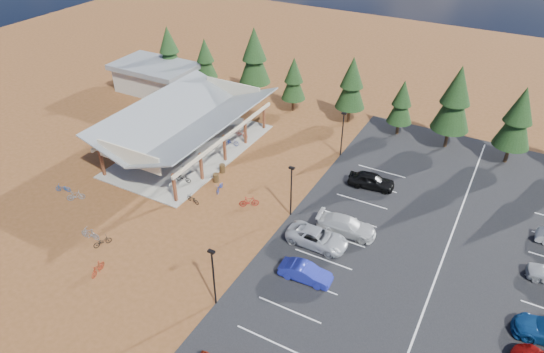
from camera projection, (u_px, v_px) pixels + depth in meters
The scene contains 38 objects.
ground at pixel (232, 210), 44.72m from camera, with size 140.00×140.00×0.00m, color brown.
asphalt_lot at pixel (444, 257), 39.46m from camera, with size 27.00×44.00×0.04m, color black.
concrete_pad at pixel (191, 150), 53.83m from camera, with size 10.60×18.60×0.10m, color gray.
bike_pavilion at pixel (187, 119), 51.74m from camera, with size 11.65×19.40×4.97m.
outbuilding at pixel (155, 77), 66.40m from camera, with size 11.00×7.00×3.90m.
lamp_post_0 at pixel (213, 274), 33.76m from camera, with size 0.50×0.25×5.14m.
lamp_post_1 at pixel (291, 188), 42.53m from camera, with size 0.50×0.25×5.14m.
lamp_post_2 at pixel (342, 131), 51.30m from camera, with size 0.50×0.25×5.14m.
trash_bin_0 at pixel (216, 178), 48.41m from camera, with size 0.60×0.60×0.90m, color #412E17.
trash_bin_1 at pixel (222, 168), 49.88m from camera, with size 0.60×0.60×0.90m, color #412E17.
pine_0 at pixel (169, 49), 67.00m from camera, with size 3.53×3.53×8.23m.
pine_1 at pixel (205, 59), 65.76m from camera, with size 3.06×3.06×7.13m.
pine_2 at pixel (254, 56), 62.23m from camera, with size 4.12×4.12×9.60m.
pine_3 at pixel (294, 79), 59.89m from camera, with size 3.03×3.03×7.07m.
pine_4 at pixel (352, 83), 56.84m from camera, with size 3.56×3.56×8.29m.
pine_5 at pixel (402, 102), 54.75m from camera, with size 2.88×2.88×6.70m.
pine_6 at pixel (456, 99), 51.32m from camera, with size 4.09×4.09×9.54m.
pine_7 at pixel (518, 118), 48.85m from camera, with size 3.70×3.70×8.62m.
bike_0 at pixel (139, 163), 50.56m from camera, with size 0.57×1.64×0.86m, color black.
bike_1 at pixel (168, 148), 52.90m from camera, with size 0.52×1.84×1.10m, color #94969D.
bike_2 at pixel (189, 127), 57.39m from camera, with size 0.58×1.66×0.87m, color navy.
bike_3 at pixel (205, 117), 59.49m from camera, with size 0.47×1.65×0.99m, color maroon.
bike_4 at pixel (183, 178), 48.23m from camera, with size 0.62×1.77×0.93m, color black.
bike_5 at pixel (186, 167), 49.86m from camera, with size 0.45×1.58×0.95m, color gray.
bike_6 at pixel (231, 142), 54.34m from camera, with size 0.61×1.75×0.92m, color navy.
bike_7 at pixel (242, 133), 55.83m from camera, with size 0.52×1.83×1.10m, color maroon.
bike_9 at pixel (76, 196), 45.77m from camera, with size 0.47×1.67×1.00m, color gray.
bike_10 at pixel (63, 188), 46.99m from camera, with size 0.53×1.53×0.80m, color #174E9E.
bike_11 at pixel (98, 268), 37.69m from camera, with size 0.48×1.71×1.03m, color #A02C15.
bike_12 at pixel (102, 241), 40.47m from camera, with size 0.55×1.57×0.82m, color black.
bike_13 at pixel (90, 234), 41.08m from camera, with size 0.52×1.83×1.10m, color gray.
bike_14 at pixel (220, 187), 47.07m from camera, with size 0.58×1.66×0.87m, color #253EA0.
bike_15 at pixel (249, 202), 44.90m from camera, with size 0.52×1.84×1.11m, color maroon.
bike_16 at pixel (193, 199), 45.47m from camera, with size 0.54×1.55×0.82m, color black.
car_1 at pixel (305, 273), 37.01m from camera, with size 1.44×4.12×1.36m, color #20299E.
car_2 at pixel (317, 238), 40.33m from camera, with size 2.40×5.20×1.45m, color #B3B6BC.
car_3 at pixel (346, 226), 41.59m from camera, with size 2.09×5.13×1.49m, color #BEBEBE.
car_4 at pixel (371, 180), 47.39m from camera, with size 1.81×4.50×1.53m, color black.
Camera 1 is at (20.35, -29.41, 27.27)m, focal length 32.00 mm.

